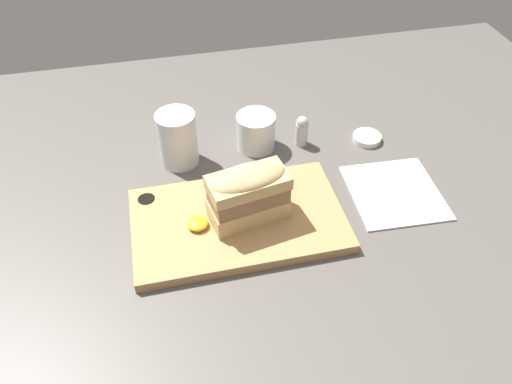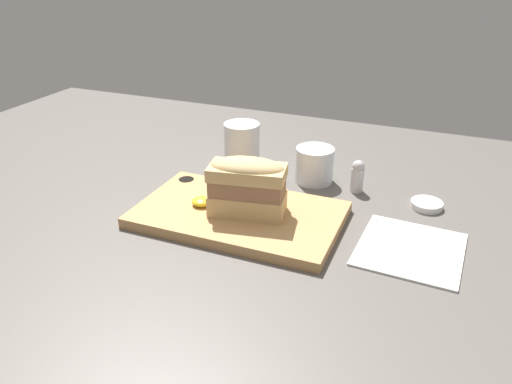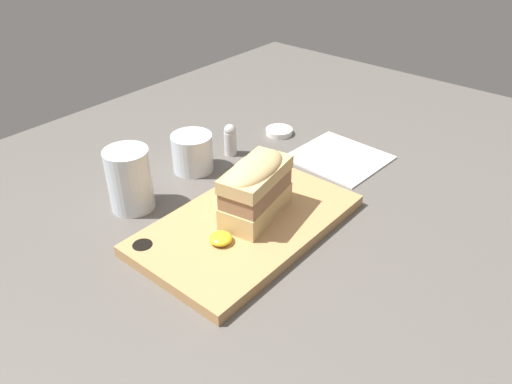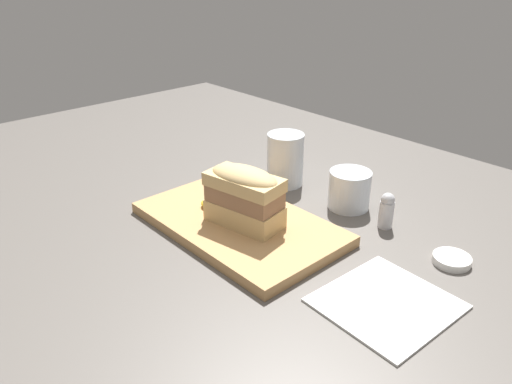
% 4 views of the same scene
% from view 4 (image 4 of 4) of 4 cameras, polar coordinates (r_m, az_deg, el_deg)
% --- Properties ---
extents(dining_table, '(1.86, 1.29, 0.02)m').
position_cam_4_polar(dining_table, '(0.96, -2.69, -3.93)').
color(dining_table, '#56514C').
rests_on(dining_table, ground).
extents(serving_board, '(0.38, 0.23, 0.02)m').
position_cam_4_polar(serving_board, '(0.93, -1.97, -3.58)').
color(serving_board, tan).
rests_on(serving_board, dining_table).
extents(sandwich, '(0.15, 0.09, 0.11)m').
position_cam_4_polar(sandwich, '(0.88, -1.35, -0.23)').
color(sandwich, tan).
rests_on(sandwich, serving_board).
extents(mustard_dollop, '(0.04, 0.04, 0.01)m').
position_cam_4_polar(mustard_dollop, '(0.96, -5.20, -1.27)').
color(mustard_dollop, gold).
rests_on(mustard_dollop, serving_board).
extents(water_glass, '(0.08, 0.08, 0.12)m').
position_cam_4_polar(water_glass, '(1.09, 3.35, 3.36)').
color(water_glass, silver).
rests_on(water_glass, dining_table).
extents(wine_glass, '(0.08, 0.08, 0.08)m').
position_cam_4_polar(wine_glass, '(1.01, 10.61, 0.09)').
color(wine_glass, silver).
rests_on(wine_glass, dining_table).
extents(napkin, '(0.18, 0.19, 0.00)m').
position_cam_4_polar(napkin, '(0.77, 14.65, -12.21)').
color(napkin, white).
rests_on(napkin, dining_table).
extents(salt_shaker, '(0.03, 0.03, 0.07)m').
position_cam_4_polar(salt_shaker, '(0.95, 14.70, -2.01)').
color(salt_shaker, silver).
rests_on(salt_shaker, dining_table).
extents(condiment_dish, '(0.06, 0.06, 0.01)m').
position_cam_4_polar(condiment_dish, '(0.89, 21.46, -7.22)').
color(condiment_dish, white).
rests_on(condiment_dish, dining_table).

